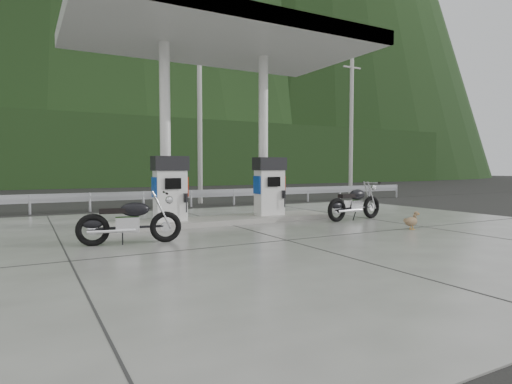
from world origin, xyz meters
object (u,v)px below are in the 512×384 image
gas_pump_left (170,189)px  motorcycle_right (355,203)px  motorcycle_left (130,221)px  duck (411,222)px  gas_pump_right (269,186)px

gas_pump_left → motorcycle_right: size_ratio=0.83×
motorcycle_left → duck: 7.14m
gas_pump_left → duck: size_ratio=3.21×
gas_pump_right → motorcycle_left: (-4.79, -2.26, -0.57)m
motorcycle_right → duck: motorcycle_right is taller
gas_pump_right → duck: 4.35m
gas_pump_right → duck: gas_pump_right is taller
motorcycle_right → duck: (-0.12, -2.33, -0.31)m
motorcycle_right → duck: bearing=-100.2°
gas_pump_right → motorcycle_right: 2.72m
motorcycle_left → motorcycle_right: size_ratio=0.94×
motorcycle_left → gas_pump_right: bearing=35.3°
gas_pump_right → motorcycle_right: bearing=-29.7°
gas_pump_left → motorcycle_left: (-1.59, -2.26, -0.57)m
gas_pump_right → motorcycle_right: size_ratio=0.83×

